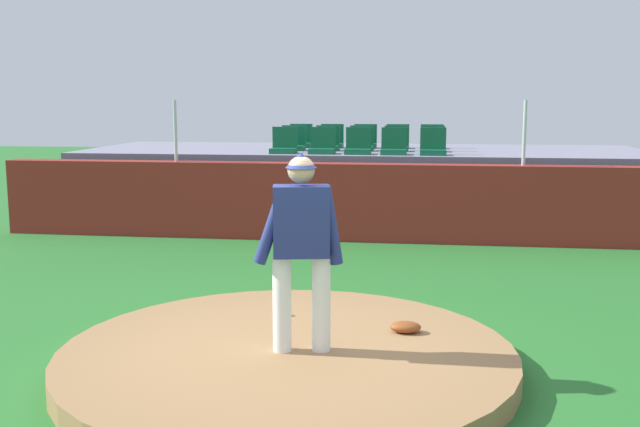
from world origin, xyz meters
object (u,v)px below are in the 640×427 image
fielding_glove (406,327)px  stadium_chair_5 (293,142)px  stadium_chair_0 (284,145)px  stadium_chair_12 (365,141)px  stadium_chair_6 (327,143)px  stadium_chair_8 (396,143)px  stadium_chair_10 (301,140)px  baseball (285,312)px  stadium_chair_7 (362,143)px  pitcher (301,238)px  stadium_chair_1 (323,145)px  stadium_chair_4 (433,146)px  stadium_chair_3 (394,146)px  stadium_chair_11 (332,140)px  stadium_chair_9 (433,144)px  stadium_chair_2 (358,146)px  stadium_chair_13 (398,141)px  stadium_chair_14 (432,141)px

fielding_glove → stadium_chair_5: (-2.46, 7.84, 1.32)m
stadium_chair_0 → stadium_chair_12: same height
fielding_glove → stadium_chair_6: 8.17m
stadium_chair_8 → stadium_chair_10: (-2.08, 0.88, 0.00)m
stadium_chair_6 → stadium_chair_8: same height
baseball → stadium_chair_7: size_ratio=0.15×
pitcher → stadium_chair_1: 7.69m
pitcher → stadium_chair_8: 8.54m
stadium_chair_5 → stadium_chair_12: bearing=-146.7°
stadium_chair_5 → stadium_chair_4: bearing=162.1°
stadium_chair_12 → stadium_chair_10: bearing=0.3°
stadium_chair_5 → stadium_chair_10: (0.01, 0.91, 0.00)m
baseball → stadium_chair_4: 6.86m
fielding_glove → stadium_chair_3: 7.10m
stadium_chair_8 → baseball: bearing=83.2°
stadium_chair_6 → stadium_chair_12: 1.13m
stadium_chair_7 → stadium_chair_6: bearing=2.7°
stadium_chair_3 → stadium_chair_4: size_ratio=1.00×
fielding_glove → stadium_chair_10: stadium_chair_10 is taller
baseball → stadium_chair_1: (-0.48, 6.59, 1.34)m
baseball → stadium_chair_8: (0.89, 7.47, 1.34)m
stadium_chair_1 → stadium_chair_11: same height
stadium_chair_7 → stadium_chair_5: bearing=2.3°
stadium_chair_5 → stadium_chair_8: 2.09m
stadium_chair_12 → stadium_chair_9: bearing=147.7°
stadium_chair_0 → stadium_chair_5: (0.03, 0.84, 0.00)m
stadium_chair_1 → stadium_chair_8: bearing=-147.4°
stadium_chair_1 → stadium_chair_7: (0.67, 0.91, 0.00)m
stadium_chair_1 → stadium_chair_12: (0.68, 1.76, 0.00)m
stadium_chair_5 → stadium_chair_11: size_ratio=1.00×
stadium_chair_2 → stadium_chair_13: (0.69, 1.82, 0.00)m
stadium_chair_3 → stadium_chair_8: bearing=-90.8°
pitcher → stadium_chair_4: bearing=70.4°
stadium_chair_0 → stadium_chair_11: 1.89m
pitcher → stadium_chair_2: pitcher is taller
stadium_chair_4 → stadium_chair_10: same height
stadium_chair_13 → stadium_chair_1: bearing=52.8°
stadium_chair_14 → stadium_chair_6: bearing=23.7°
stadium_chair_1 → stadium_chair_14: same height
stadium_chair_13 → stadium_chair_14: 0.72m
stadium_chair_0 → stadium_chair_6: same height
stadium_chair_0 → stadium_chair_14: 3.35m
stadium_chair_6 → fielding_glove: bearing=102.6°
stadium_chair_3 → stadium_chair_12: size_ratio=1.00×
stadium_chair_3 → stadium_chair_10: size_ratio=1.00×
stadium_chair_11 → stadium_chair_14: (2.12, 0.05, 0.00)m
pitcher → fielding_glove: pitcher is taller
pitcher → stadium_chair_1: (-0.83, 7.64, 0.34)m
stadium_chair_7 → stadium_chair_10: bearing=-31.6°
stadium_chair_7 → stadium_chair_11: 1.10m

